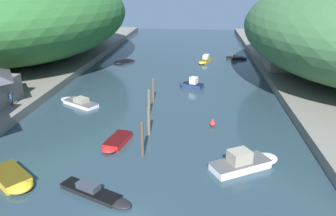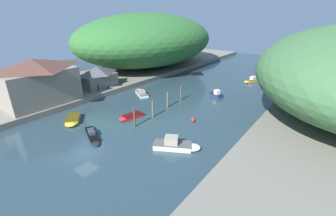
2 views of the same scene
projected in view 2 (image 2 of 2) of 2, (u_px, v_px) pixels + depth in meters
name	position (u px, v px, depth m)	size (l,w,h in m)	color
water_surface	(200.00, 94.00, 51.30)	(130.00, 130.00, 0.00)	#283D47
left_bank	(122.00, 75.00, 65.97)	(22.00, 120.00, 1.10)	slate
hillside_left	(147.00, 40.00, 72.56)	(35.98, 50.37, 16.44)	#2D662D
waterfront_building	(36.00, 80.00, 42.12)	(10.52, 13.48, 8.28)	gray
boathouse_shed	(97.00, 76.00, 52.11)	(5.68, 8.44, 4.77)	slate
right_bank_cottage	(302.00, 83.00, 46.62)	(5.25, 8.17, 5.13)	gray
boat_yellow_tender	(196.00, 74.00, 67.98)	(3.94, 4.51, 0.40)	black
boat_small_dinghy	(93.00, 136.00, 33.01)	(6.20, 3.68, 0.88)	black
boat_far_right_bank	(177.00, 145.00, 30.23)	(6.50, 4.85, 1.74)	white
boat_navy_launch	(280.00, 82.00, 59.27)	(4.28, 1.59, 0.99)	black
boat_mid_channel	(215.00, 94.00, 49.62)	(3.94, 2.80, 1.65)	navy
boat_cabin_cruiser	(141.00, 92.00, 51.44)	(6.19, 4.75, 1.02)	white
boat_far_upstream	(130.00, 117.00, 39.13)	(2.43, 4.60, 0.65)	red
boat_moored_right	(251.00, 80.00, 60.74)	(3.00, 5.84, 1.35)	gold
boat_near_quay	(73.00, 120.00, 37.66)	(5.02, 4.59, 0.73)	gold
mooring_post_nearest	(134.00, 117.00, 35.73)	(0.31, 0.31, 3.35)	#4C3D2D
mooring_post_second	(153.00, 109.00, 39.18)	(0.30, 0.30, 3.05)	brown
mooring_post_middle	(168.00, 99.00, 43.44)	(0.31, 0.31, 3.19)	brown
mooring_post_fourth	(181.00, 93.00, 47.08)	(0.28, 0.28, 3.15)	brown
channel_buoy_near	(193.00, 120.00, 37.84)	(0.62, 0.62, 0.93)	red
person_on_quay	(98.00, 87.00, 49.68)	(0.33, 0.43, 1.69)	#282D3D
person_by_boathouse	(108.00, 84.00, 51.47)	(0.24, 0.39, 1.69)	#282D3D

